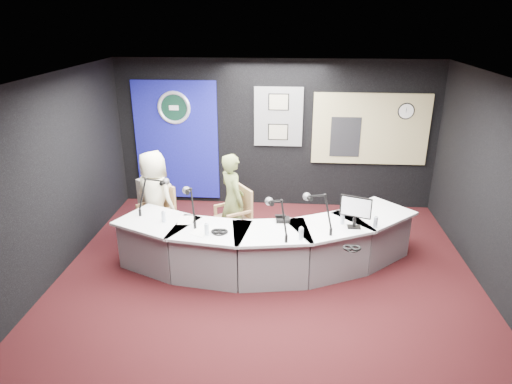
# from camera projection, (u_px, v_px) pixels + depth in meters

# --- Properties ---
(ground) EXTENTS (6.00, 6.00, 0.00)m
(ground) POSITION_uv_depth(u_px,v_px,m) (266.00, 287.00, 6.34)
(ground) COLOR black
(ground) RESTS_ON ground
(ceiling) EXTENTS (6.00, 6.00, 0.02)m
(ceiling) POSITION_uv_depth(u_px,v_px,m) (268.00, 82.00, 5.31)
(ceiling) COLOR silver
(ceiling) RESTS_ON ground
(wall_back) EXTENTS (6.00, 0.02, 2.80)m
(wall_back) POSITION_uv_depth(u_px,v_px,m) (275.00, 135.00, 8.61)
(wall_back) COLOR black
(wall_back) RESTS_ON ground
(wall_front) EXTENTS (6.00, 0.02, 2.80)m
(wall_front) POSITION_uv_depth(u_px,v_px,m) (242.00, 360.00, 3.05)
(wall_front) COLOR black
(wall_front) RESTS_ON ground
(wall_left) EXTENTS (0.02, 6.00, 2.80)m
(wall_left) POSITION_uv_depth(u_px,v_px,m) (41.00, 187.00, 6.04)
(wall_left) COLOR black
(wall_left) RESTS_ON ground
(wall_right) EXTENTS (0.02, 6.00, 2.80)m
(wall_right) POSITION_uv_depth(u_px,v_px,m) (510.00, 201.00, 5.61)
(wall_right) COLOR black
(wall_right) RESTS_ON ground
(broadcast_desk) EXTENTS (4.50, 1.90, 0.75)m
(broadcast_desk) POSITION_uv_depth(u_px,v_px,m) (265.00, 244.00, 6.72)
(broadcast_desk) COLOR silver
(broadcast_desk) RESTS_ON ground
(backdrop_panel) EXTENTS (1.60, 0.05, 2.30)m
(backdrop_panel) POSITION_uv_depth(u_px,v_px,m) (177.00, 141.00, 8.77)
(backdrop_panel) COLOR navy
(backdrop_panel) RESTS_ON wall_back
(agency_seal) EXTENTS (0.63, 0.07, 0.63)m
(agency_seal) POSITION_uv_depth(u_px,v_px,m) (174.00, 108.00, 8.50)
(agency_seal) COLOR silver
(agency_seal) RESTS_ON backdrop_panel
(seal_center) EXTENTS (0.48, 0.01, 0.48)m
(seal_center) POSITION_uv_depth(u_px,v_px,m) (174.00, 108.00, 8.50)
(seal_center) COLOR black
(seal_center) RESTS_ON backdrop_panel
(pinboard) EXTENTS (0.90, 0.04, 1.10)m
(pinboard) POSITION_uv_depth(u_px,v_px,m) (278.00, 117.00, 8.45)
(pinboard) COLOR slate
(pinboard) RESTS_ON wall_back
(framed_photo_upper) EXTENTS (0.34, 0.02, 0.27)m
(framed_photo_upper) POSITION_uv_depth(u_px,v_px,m) (279.00, 102.00, 8.32)
(framed_photo_upper) COLOR gray
(framed_photo_upper) RESTS_ON pinboard
(framed_photo_lower) EXTENTS (0.34, 0.02, 0.27)m
(framed_photo_lower) POSITION_uv_depth(u_px,v_px,m) (278.00, 132.00, 8.52)
(framed_photo_lower) COLOR gray
(framed_photo_lower) RESTS_ON pinboard
(booth_window_frame) EXTENTS (2.12, 0.06, 1.32)m
(booth_window_frame) POSITION_uv_depth(u_px,v_px,m) (370.00, 129.00, 8.40)
(booth_window_frame) COLOR tan
(booth_window_frame) RESTS_ON wall_back
(booth_glow) EXTENTS (2.00, 0.02, 1.20)m
(booth_glow) POSITION_uv_depth(u_px,v_px,m) (370.00, 129.00, 8.39)
(booth_glow) COLOR #D5B486
(booth_glow) RESTS_ON booth_window_frame
(equipment_rack) EXTENTS (0.55, 0.02, 0.75)m
(equipment_rack) POSITION_uv_depth(u_px,v_px,m) (345.00, 137.00, 8.46)
(equipment_rack) COLOR black
(equipment_rack) RESTS_ON booth_window_frame
(wall_clock) EXTENTS (0.28, 0.01, 0.28)m
(wall_clock) POSITION_uv_depth(u_px,v_px,m) (406.00, 111.00, 8.20)
(wall_clock) COLOR white
(wall_clock) RESTS_ON booth_window_frame
(armchair_left) EXTENTS (0.79, 0.79, 1.00)m
(armchair_left) POSITION_uv_depth(u_px,v_px,m) (156.00, 214.00, 7.43)
(armchair_left) COLOR #A07649
(armchair_left) RESTS_ON ground
(armchair_right) EXTENTS (0.84, 0.84, 1.07)m
(armchair_right) POSITION_uv_depth(u_px,v_px,m) (233.00, 214.00, 7.33)
(armchair_right) COLOR #A07649
(armchair_right) RESTS_ON ground
(draped_jacket) EXTENTS (0.45, 0.40, 0.70)m
(draped_jacket) POSITION_uv_depth(u_px,v_px,m) (148.00, 202.00, 7.58)
(draped_jacket) COLOR gray
(draped_jacket) RESTS_ON armchair_left
(person_man) EXTENTS (0.90, 0.79, 1.56)m
(person_man) POSITION_uv_depth(u_px,v_px,m) (155.00, 198.00, 7.33)
(person_man) COLOR #EEE7BE
(person_man) RESTS_ON ground
(person_woman) EXTENTS (0.62, 0.67, 1.55)m
(person_woman) POSITION_uv_depth(u_px,v_px,m) (233.00, 201.00, 7.24)
(person_woman) COLOR olive
(person_woman) RESTS_ON ground
(computer_monitor) EXTENTS (0.42, 0.18, 0.30)m
(computer_monitor) POSITION_uv_depth(u_px,v_px,m) (356.00, 207.00, 6.27)
(computer_monitor) COLOR black
(computer_monitor) RESTS_ON broadcast_desk
(desk_phone) EXTENTS (0.21, 0.17, 0.05)m
(desk_phone) POSITION_uv_depth(u_px,v_px,m) (283.00, 220.00, 6.57)
(desk_phone) COLOR black
(desk_phone) RESTS_ON broadcast_desk
(headphones_near) EXTENTS (0.21, 0.21, 0.03)m
(headphones_near) POSITION_uv_depth(u_px,v_px,m) (352.00, 248.00, 5.80)
(headphones_near) COLOR black
(headphones_near) RESTS_ON broadcast_desk
(headphones_far) EXTENTS (0.23, 0.23, 0.04)m
(headphones_far) POSITION_uv_depth(u_px,v_px,m) (219.00, 231.00, 6.23)
(headphones_far) COLOR black
(headphones_far) RESTS_ON broadcast_desk
(paper_stack) EXTENTS (0.24, 0.32, 0.00)m
(paper_stack) POSITION_uv_depth(u_px,v_px,m) (186.00, 220.00, 6.61)
(paper_stack) COLOR white
(paper_stack) RESTS_ON broadcast_desk
(notepad) EXTENTS (0.34, 0.39, 0.00)m
(notepad) POSITION_uv_depth(u_px,v_px,m) (202.00, 231.00, 6.29)
(notepad) COLOR white
(notepad) RESTS_ON broadcast_desk
(boom_mic_a) EXTENTS (0.38, 0.68, 0.60)m
(boom_mic_a) POSITION_uv_depth(u_px,v_px,m) (153.00, 190.00, 6.90)
(boom_mic_a) COLOR black
(boom_mic_a) RESTS_ON broadcast_desk
(boom_mic_b) EXTENTS (0.35, 0.69, 0.60)m
(boom_mic_b) POSITION_uv_depth(u_px,v_px,m) (190.00, 200.00, 6.53)
(boom_mic_b) COLOR black
(boom_mic_b) RESTS_ON broadcast_desk
(boom_mic_c) EXTENTS (0.38, 0.68, 0.60)m
(boom_mic_c) POSITION_uv_depth(u_px,v_px,m) (277.00, 212.00, 6.14)
(boom_mic_c) COLOR black
(boom_mic_c) RESTS_ON broadcast_desk
(boom_mic_d) EXTENTS (0.44, 0.65, 0.60)m
(boom_mic_d) POSITION_uv_depth(u_px,v_px,m) (319.00, 207.00, 6.31)
(boom_mic_d) COLOR black
(boom_mic_d) RESTS_ON broadcast_desk
(water_bottles) EXTENTS (3.07, 0.59, 0.18)m
(water_bottles) POSITION_uv_depth(u_px,v_px,m) (268.00, 223.00, 6.30)
(water_bottles) COLOR silver
(water_bottles) RESTS_ON broadcast_desk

